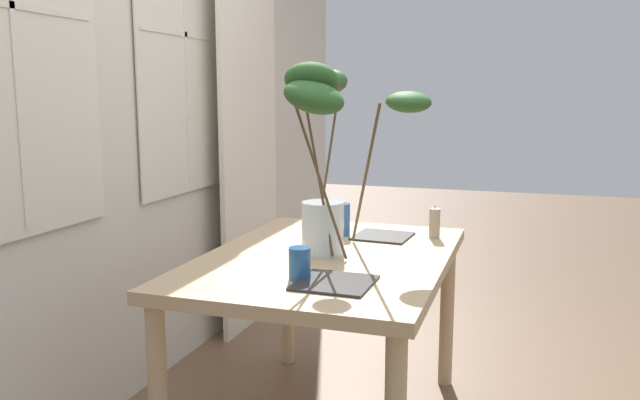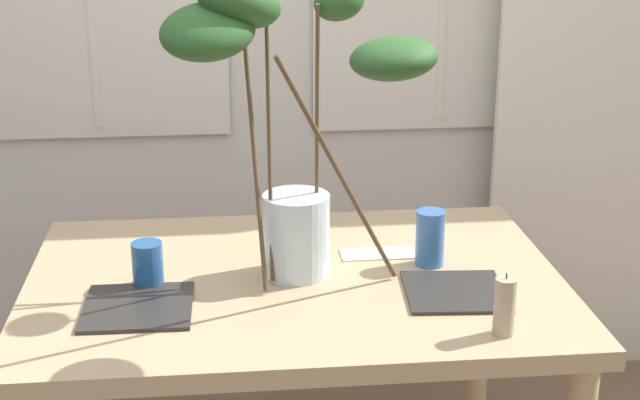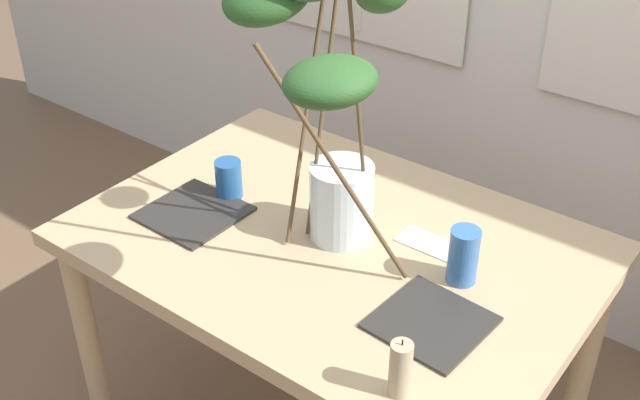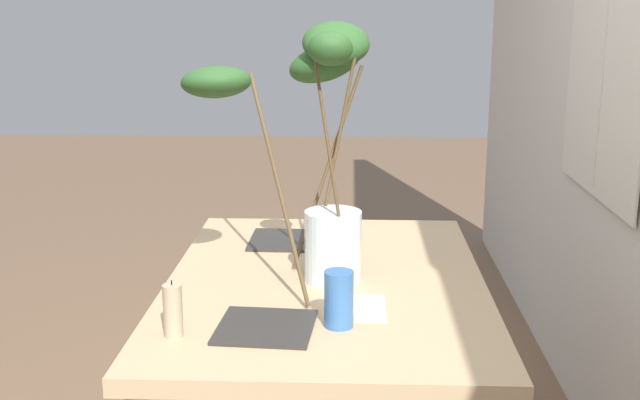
# 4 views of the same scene
# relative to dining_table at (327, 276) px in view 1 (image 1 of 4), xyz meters

# --- Properties ---
(back_wall_with_windows) EXTENTS (5.80, 0.14, 2.64)m
(back_wall_with_windows) POSITION_rel_dining_table_xyz_m (0.00, 1.00, 0.67)
(back_wall_with_windows) COLOR beige
(back_wall_with_windows) RESTS_ON ground
(curtain_sheer_side) EXTENTS (0.73, 0.03, 2.30)m
(curtain_sheer_side) POSITION_rel_dining_table_xyz_m (1.10, 0.83, 0.49)
(curtain_sheer_side) COLOR silver
(curtain_sheer_side) RESTS_ON ground
(dining_table) EXTENTS (1.32, 0.92, 0.75)m
(dining_table) POSITION_rel_dining_table_xyz_m (0.00, 0.00, 0.00)
(dining_table) COLOR tan
(dining_table) RESTS_ON ground
(vase_with_branches) EXTENTS (0.63, 0.53, 0.76)m
(vase_with_branches) POSITION_rel_dining_table_xyz_m (-0.04, -0.03, 0.53)
(vase_with_branches) COLOR silver
(vase_with_branches) RESTS_ON dining_table
(drinking_glass_blue_left) EXTENTS (0.08, 0.08, 0.11)m
(drinking_glass_blue_left) POSITION_rel_dining_table_xyz_m (-0.36, -0.02, 0.14)
(drinking_glass_blue_left) COLOR #235693
(drinking_glass_blue_left) RESTS_ON dining_table
(drinking_glass_blue_right) EXTENTS (0.07, 0.07, 0.14)m
(drinking_glass_blue_right) POSITION_rel_dining_table_xyz_m (0.35, 0.04, 0.16)
(drinking_glass_blue_right) COLOR #386BAD
(drinking_glass_blue_right) RESTS_ON dining_table
(plate_square_left) EXTENTS (0.25, 0.25, 0.01)m
(plate_square_left) POSITION_rel_dining_table_xyz_m (-0.37, -0.14, 0.09)
(plate_square_left) COLOR #2D2B28
(plate_square_left) RESTS_ON dining_table
(plate_square_right) EXTENTS (0.25, 0.25, 0.01)m
(plate_square_right) POSITION_rel_dining_table_xyz_m (0.37, -0.14, 0.09)
(plate_square_right) COLOR #2D2B28
(plate_square_right) RESTS_ON dining_table
(napkin_folded) EXTENTS (0.19, 0.08, 0.00)m
(napkin_folded) POSITION_rel_dining_table_xyz_m (0.23, 0.12, 0.09)
(napkin_folded) COLOR silver
(napkin_folded) RESTS_ON dining_table
(pillar_candle) EXTENTS (0.05, 0.05, 0.14)m
(pillar_candle) POSITION_rel_dining_table_xyz_m (0.42, -0.36, 0.15)
(pillar_candle) COLOR tan
(pillar_candle) RESTS_ON dining_table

